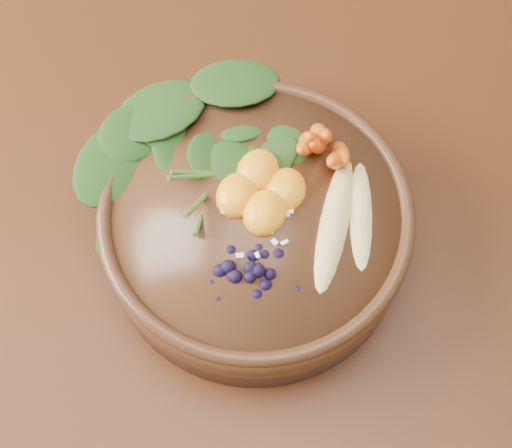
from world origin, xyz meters
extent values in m
plane|color=#381E0F|center=(0.00, 0.00, 0.00)|extent=(4.00, 4.00, 0.00)
cube|color=#46200B|center=(0.00, 0.00, 0.73)|extent=(1.60, 0.90, 0.04)
cylinder|color=#462917|center=(0.03, -0.02, 0.79)|extent=(0.34, 0.34, 0.08)
ellipsoid|color=#E0CC84|center=(0.13, 0.01, 0.84)|extent=(0.07, 0.16, 0.02)
ellipsoid|color=#E0CC84|center=(0.11, -0.01, 0.85)|extent=(0.04, 0.16, 0.02)
camera|label=1|loc=(0.13, -0.31, 1.42)|focal=50.00mm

